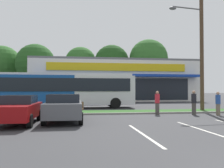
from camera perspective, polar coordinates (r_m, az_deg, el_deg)
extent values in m
cube|color=#2D5B23|center=(18.58, 6.06, -6.52)|extent=(56.00, 2.20, 0.12)
cube|color=gray|center=(17.41, 7.06, -6.86)|extent=(56.00, 0.24, 0.12)
cube|color=silver|center=(9.60, 7.36, -11.68)|extent=(0.12, 4.80, 0.01)
cube|color=silver|center=(11.36, 20.20, -10.01)|extent=(0.12, 4.80, 0.01)
cube|color=silver|center=(40.39, 0.05, 0.48)|extent=(25.10, 11.82, 6.10)
cube|color=black|center=(34.49, 1.47, -1.22)|extent=(21.09, 0.08, 3.17)
cube|color=#14389E|center=(33.90, 1.66, 2.08)|extent=(23.60, 1.40, 0.35)
cube|color=gold|center=(34.61, 1.48, 4.03)|extent=(20.08, 0.16, 1.10)
cube|color=slate|center=(40.62, 0.05, 4.99)|extent=(25.10, 11.82, 0.30)
cylinder|color=#473323|center=(53.17, -24.58, -0.96)|extent=(0.44, 0.44, 4.02)
sphere|color=#2D6026|center=(53.41, -24.53, 4.23)|extent=(7.54, 7.54, 7.54)
cylinder|color=#473323|center=(47.50, -17.66, -1.00)|extent=(0.44, 0.44, 4.01)
sphere|color=#23511E|center=(47.77, -17.62, 4.68)|extent=(7.27, 7.27, 7.27)
cylinder|color=#473323|center=(50.92, -7.45, -0.52)|extent=(0.44, 0.44, 5.00)
sphere|color=#2D6026|center=(51.24, -7.43, 5.04)|extent=(6.57, 6.57, 6.57)
cylinder|color=#473323|center=(49.79, -0.06, -0.64)|extent=(0.44, 0.44, 4.77)
sphere|color=#1E4719|center=(50.11, -0.06, 5.17)|extent=(7.15, 7.15, 7.15)
cylinder|color=#473323|center=(50.01, 8.65, -0.38)|extent=(0.44, 0.44, 5.19)
sphere|color=#2D6026|center=(50.42, 8.62, 5.94)|extent=(7.89, 7.89, 7.89)
cylinder|color=#4C3826|center=(20.84, 20.41, 9.59)|extent=(0.30, 0.30, 11.33)
cylinder|color=#59595B|center=(20.73, 17.36, 16.74)|extent=(2.59, 0.49, 0.10)
ellipsoid|color=#59595B|center=(20.02, 14.15, 16.94)|extent=(0.56, 0.32, 0.24)
cube|color=#144793|center=(23.27, -17.30, -1.39)|extent=(6.88, 2.68, 2.70)
cube|color=silver|center=(23.24, -1.96, -1.45)|extent=(5.64, 2.66, 2.70)
cube|color=silver|center=(23.10, -10.39, 2.17)|extent=(11.96, 2.52, 0.20)
cube|color=black|center=(21.75, -10.47, -0.15)|extent=(11.42, 0.28, 1.19)
cube|color=black|center=(23.77, 4.81, -0.67)|extent=(0.10, 2.17, 1.51)
cylinder|color=black|center=(24.57, -0.16, -4.25)|extent=(1.01, 0.32, 1.00)
cylinder|color=black|center=(22.26, 0.81, -4.55)|extent=(1.01, 0.32, 1.00)
cylinder|color=black|center=(24.29, -12.57, -4.25)|extent=(1.01, 0.32, 1.00)
cylinder|color=black|center=(21.95, -12.92, -4.55)|extent=(1.01, 0.32, 1.00)
cylinder|color=black|center=(24.72, -20.52, -4.14)|extent=(1.01, 0.32, 1.00)
cylinder|color=black|center=(22.42, -21.69, -4.42)|extent=(1.01, 0.32, 1.00)
cube|color=brown|center=(16.03, -9.63, -5.93)|extent=(1.60, 0.45, 0.06)
cube|color=brown|center=(15.82, -9.64, -4.97)|extent=(1.60, 0.06, 0.44)
cube|color=#333338|center=(16.05, -7.45, -6.74)|extent=(0.08, 0.36, 0.45)
cube|color=#333338|center=(16.08, -11.81, -6.71)|extent=(0.08, 0.36, 0.45)
cube|color=#515459|center=(13.29, -11.28, -5.81)|extent=(1.85, 4.15, 0.75)
cube|color=black|center=(13.05, -11.31, -3.32)|extent=(1.63, 1.87, 0.42)
cylinder|color=black|center=(14.67, -14.47, -6.83)|extent=(0.22, 0.64, 0.64)
cylinder|color=black|center=(14.59, -7.54, -6.90)|extent=(0.22, 0.64, 0.64)
cylinder|color=black|center=(12.13, -15.80, -7.98)|extent=(0.22, 0.64, 0.64)
cylinder|color=black|center=(12.03, -7.38, -8.07)|extent=(0.22, 0.64, 0.64)
cube|color=maroon|center=(13.10, -21.43, -5.92)|extent=(1.80, 4.46, 0.69)
cube|color=black|center=(13.28, -21.18, -3.42)|extent=(1.59, 2.01, 0.43)
cylinder|color=black|center=(11.61, -18.85, -8.25)|extent=(0.22, 0.64, 0.64)
cylinder|color=black|center=(14.32, -16.80, -6.95)|extent=(0.22, 0.64, 0.64)
cylinder|color=black|center=(14.67, -23.48, -6.76)|extent=(0.22, 0.64, 0.64)
cube|color=silver|center=(28.62, -5.09, -3.54)|extent=(4.63, 1.81, 0.66)
cube|color=black|center=(28.62, -4.62, -2.37)|extent=(2.08, 1.60, 0.52)
cylinder|color=black|center=(27.73, -7.96, -4.28)|extent=(0.64, 0.22, 0.64)
cylinder|color=black|center=(29.45, -7.98, -4.12)|extent=(0.64, 0.22, 0.64)
cylinder|color=black|center=(27.89, -2.04, -4.28)|extent=(0.64, 0.22, 0.64)
cylinder|color=black|center=(29.61, -2.40, -4.11)|extent=(0.64, 0.22, 0.64)
cylinder|color=#726651|center=(17.87, 23.77, -5.56)|extent=(0.27, 0.27, 0.77)
cylinder|color=#264C99|center=(17.84, 23.75, -3.34)|extent=(0.32, 0.32, 0.61)
sphere|color=tan|center=(17.83, 23.73, -2.02)|extent=(0.21, 0.21, 0.21)
cylinder|color=#47423D|center=(17.68, 18.78, -5.59)|extent=(0.29, 0.29, 0.81)
cylinder|color=black|center=(17.64, 18.76, -3.24)|extent=(0.34, 0.34, 0.64)
sphere|color=tan|center=(17.63, 18.75, -1.84)|extent=(0.22, 0.22, 0.22)
cylinder|color=#47423D|center=(17.23, 10.66, -5.78)|extent=(0.28, 0.28, 0.79)
cylinder|color=red|center=(17.19, 10.65, -3.42)|extent=(0.33, 0.33, 0.63)
sphere|color=tan|center=(17.18, 10.64, -2.01)|extent=(0.22, 0.22, 0.22)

